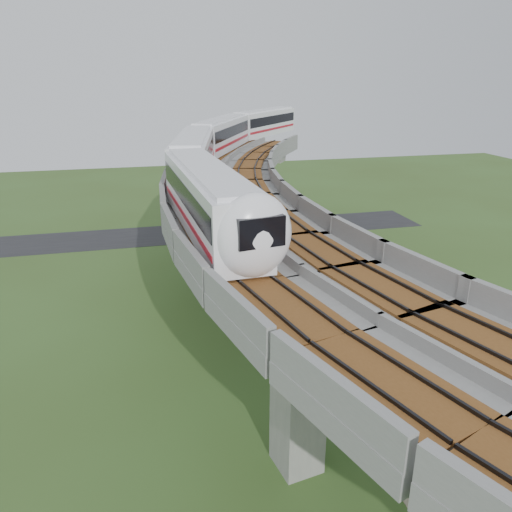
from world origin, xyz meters
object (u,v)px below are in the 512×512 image
at_px(car_red, 470,331).
at_px(car_dark, 350,285).
at_px(car_white, 389,370).
at_px(metro_train, 230,144).

bearing_deg(car_red, car_dark, -164.48).
height_order(car_white, car_red, car_white).
bearing_deg(car_white, car_red, 22.38).
relative_size(metro_train, car_dark, 14.14).
xyz_separation_m(metro_train, car_red, (14.35, -19.36, -11.68)).
relative_size(car_white, car_dark, 0.92).
bearing_deg(metro_train, car_white, -75.50).
relative_size(metro_train, car_white, 15.37).
height_order(metro_train, car_white, metro_train).
height_order(metro_train, car_dark, metro_train).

